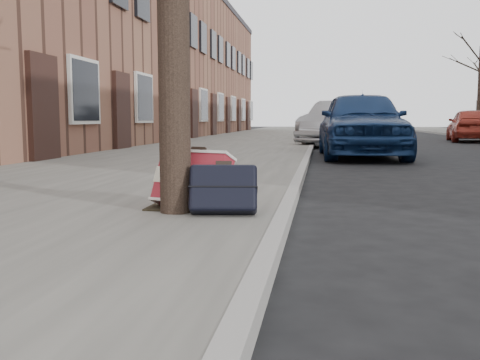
# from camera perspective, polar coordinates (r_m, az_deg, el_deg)

# --- Properties ---
(ground) EXTENTS (120.00, 120.00, 0.00)m
(ground) POSITION_cam_1_polar(r_m,az_deg,el_deg) (3.70, 23.44, -7.90)
(ground) COLOR black
(ground) RESTS_ON ground
(near_sidewalk) EXTENTS (5.00, 70.00, 0.12)m
(near_sidewalk) POSITION_cam_1_polar(r_m,az_deg,el_deg) (18.69, 0.26, 3.98)
(near_sidewalk) COLOR slate
(near_sidewalk) RESTS_ON ground
(house_near) EXTENTS (6.80, 40.00, 7.00)m
(house_near) POSITION_cam_1_polar(r_m,az_deg,el_deg) (21.46, -15.54, 13.28)
(house_near) COLOR brown
(house_near) RESTS_ON ground
(dirt_patch) EXTENTS (0.85, 0.85, 0.02)m
(dirt_patch) POSITION_cam_1_polar(r_m,az_deg,el_deg) (4.84, -3.98, -2.52)
(dirt_patch) COLOR black
(dirt_patch) RESTS_ON near_sidewalk
(suitcase_red) EXTENTS (0.73, 0.56, 0.50)m
(suitcase_red) POSITION_cam_1_polar(r_m,az_deg,el_deg) (4.58, -5.11, 0.02)
(suitcase_red) COLOR maroon
(suitcase_red) RESTS_ON near_sidewalk
(suitcase_navy) EXTENTS (0.58, 0.39, 0.42)m
(suitcase_navy) POSITION_cam_1_polar(r_m,az_deg,el_deg) (4.29, -1.78, -0.92)
(suitcase_navy) COLOR black
(suitcase_navy) RESTS_ON near_sidewalk
(car_near_front) EXTENTS (2.05, 4.69, 1.57)m
(car_near_front) POSITION_cam_1_polar(r_m,az_deg,el_deg) (12.82, 12.77, 5.91)
(car_near_front) COLOR navy
(car_near_front) RESTS_ON ground
(car_near_mid) EXTENTS (2.89, 4.81, 1.50)m
(car_near_mid) POSITION_cam_1_polar(r_m,az_deg,el_deg) (17.97, 10.69, 5.97)
(car_near_mid) COLOR #AAADB1
(car_near_mid) RESTS_ON ground
(car_near_back) EXTENTS (2.54, 5.51, 1.53)m
(car_near_back) POSITION_cam_1_polar(r_m,az_deg,el_deg) (24.17, 10.34, 6.13)
(car_near_back) COLOR #37383C
(car_near_back) RESTS_ON ground
(car_far_back) EXTENTS (2.06, 4.05, 1.32)m
(car_far_back) POSITION_cam_1_polar(r_m,az_deg,el_deg) (22.90, 23.40, 5.42)
(car_far_back) COLOR maroon
(car_far_back) RESTS_ON ground
(tree_far_c) EXTENTS (0.22, 0.22, 4.56)m
(tree_far_c) POSITION_cam_1_polar(r_m,az_deg,el_deg) (31.12, 24.20, 8.74)
(tree_far_c) COLOR black
(tree_far_c) RESTS_ON far_sidewalk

